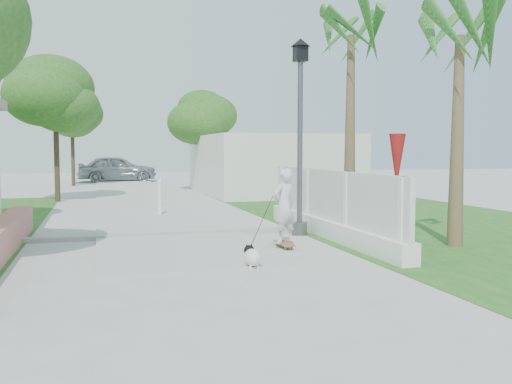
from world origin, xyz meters
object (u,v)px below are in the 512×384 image
object	(u,v)px
dog	(252,256)
parked_car	(117,168)
skateboarder	(267,218)
patio_umbrella	(397,162)
bollard	(160,197)
street_lamp	(300,129)

from	to	relation	value
dog	parked_car	bearing A→B (deg)	92.06
skateboarder	parked_car	distance (m)	26.49
dog	parked_car	world-z (taller)	parked_car
patio_umbrella	bollard	bearing A→B (deg)	129.91
skateboarder	bollard	bearing A→B (deg)	-103.38
skateboarder	patio_umbrella	bearing A→B (deg)	175.57
skateboarder	parked_car	world-z (taller)	parked_car
bollard	patio_umbrella	world-z (taller)	patio_umbrella
dog	parked_car	xyz separation A→B (m)	(-1.18, 27.61, 0.60)
patio_umbrella	dog	xyz separation A→B (m)	(-3.95, -2.37, -1.47)
bollard	dog	world-z (taller)	bollard
patio_umbrella	dog	size ratio (longest dim) A/B	3.94
patio_umbrella	dog	distance (m)	4.83
dog	street_lamp	bearing A→B (deg)	58.32
patio_umbrella	parked_car	world-z (taller)	patio_umbrella
street_lamp	dog	xyz separation A→B (m)	(-2.05, -3.37, -2.21)
patio_umbrella	parked_car	xyz separation A→B (m)	(-5.13, 25.24, -0.87)
street_lamp	dog	size ratio (longest dim) A/B	7.60
street_lamp	dog	bearing A→B (deg)	-121.30
parked_car	street_lamp	bearing A→B (deg)	-171.19
bollard	dog	distance (m)	7.91
street_lamp	parked_car	world-z (taller)	street_lamp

